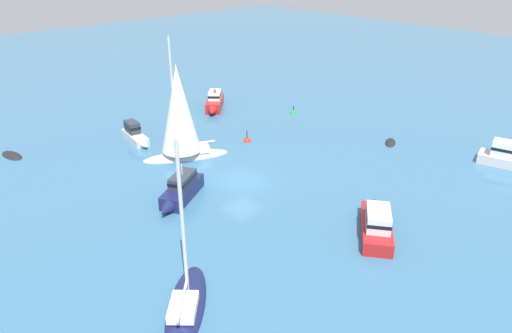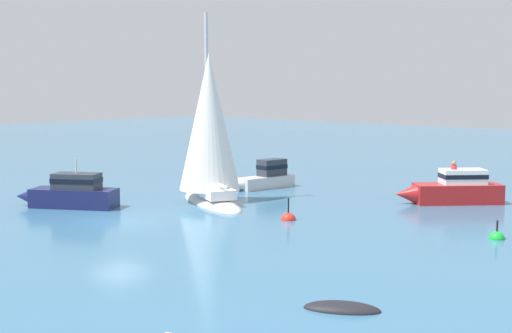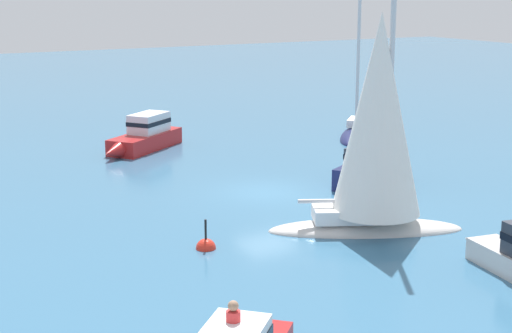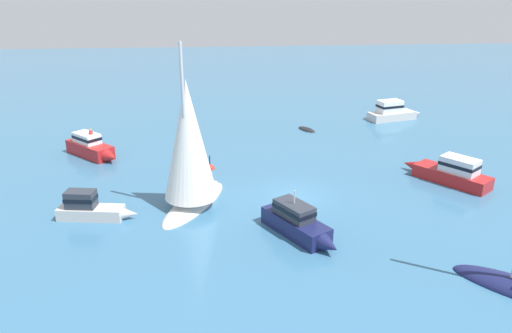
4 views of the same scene
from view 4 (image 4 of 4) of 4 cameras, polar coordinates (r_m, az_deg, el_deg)
ground_plane at (r=31.89m, az=4.71°, el=-3.59°), size 160.00×160.00×0.00m
powerboat at (r=26.94m, az=5.04°, el=-6.69°), size 5.41×3.87×2.57m
motor_cruiser at (r=36.46m, az=22.16°, el=-0.60°), size 5.95×4.89×1.97m
launch at (r=30.35m, az=-19.04°, el=-4.67°), size 1.79×4.85×1.76m
launch_1 at (r=41.10m, az=-18.97°, el=2.19°), size 4.96×4.98×2.33m
sloop at (r=29.37m, az=-7.90°, el=1.99°), size 7.50×5.08×10.64m
skiff at (r=46.44m, az=6.03°, el=4.34°), size 2.39×1.88×0.47m
launch_2 at (r=51.58m, az=15.89°, el=6.27°), size 2.95×6.16×2.03m
channel_buoy at (r=45.28m, az=-8.77°, el=3.77°), size 0.66×0.66×1.11m
mooring_buoy at (r=36.64m, az=-5.49°, el=-0.26°), size 0.71×0.71×1.41m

